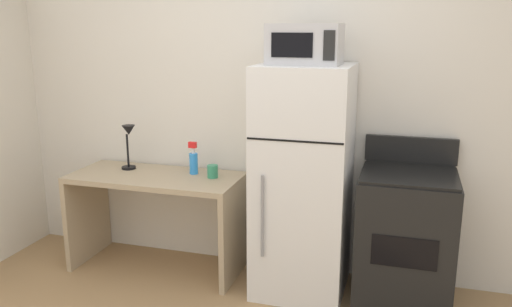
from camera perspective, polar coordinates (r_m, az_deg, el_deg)
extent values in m
cube|color=silver|center=(3.90, 2.83, 5.78)|extent=(5.00, 0.10, 2.60)
cube|color=tan|center=(4.01, -10.96, -2.60)|extent=(1.29, 0.57, 0.04)
cube|color=tan|center=(4.44, -17.98, -6.51)|extent=(0.04, 0.57, 0.71)
cube|color=tan|center=(3.89, -2.39, -8.69)|extent=(0.04, 0.57, 0.71)
cylinder|color=black|center=(4.22, -13.77, -1.51)|extent=(0.11, 0.11, 0.02)
cylinder|color=black|center=(4.18, -13.88, 0.32)|extent=(0.02, 0.02, 0.26)
cone|color=black|center=(4.12, -13.79, 2.50)|extent=(0.10, 0.10, 0.08)
cylinder|color=#2D8CEA|center=(3.97, -6.85, -1.10)|extent=(0.06, 0.06, 0.16)
cylinder|color=white|center=(3.94, -6.89, 0.34)|extent=(0.02, 0.02, 0.04)
cube|color=red|center=(3.92, -6.97, 0.94)|extent=(0.06, 0.03, 0.04)
cylinder|color=#338C66|center=(3.86, -4.78, -1.97)|extent=(0.08, 0.08, 0.09)
cube|color=white|center=(3.60, 5.15, -3.11)|extent=(0.62, 0.61, 1.60)
cube|color=black|center=(3.22, 4.20, 1.36)|extent=(0.61, 0.00, 0.01)
cylinder|color=gray|center=(3.40, 0.69, -6.92)|extent=(0.02, 0.02, 0.56)
cube|color=#B7B7BC|center=(3.43, 5.43, 11.83)|extent=(0.46, 0.34, 0.26)
cube|color=black|center=(3.27, 3.94, 11.77)|extent=(0.26, 0.01, 0.15)
cube|color=black|center=(3.23, 8.01, 11.64)|extent=(0.07, 0.01, 0.18)
cube|color=black|center=(3.66, 15.96, -9.14)|extent=(0.62, 0.60, 0.90)
cube|color=black|center=(3.51, 16.46, -2.20)|extent=(0.60, 0.58, 0.02)
cube|color=black|center=(3.76, 16.60, 0.40)|extent=(0.62, 0.04, 0.18)
cube|color=black|center=(3.37, 15.92, -10.40)|extent=(0.40, 0.01, 0.20)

